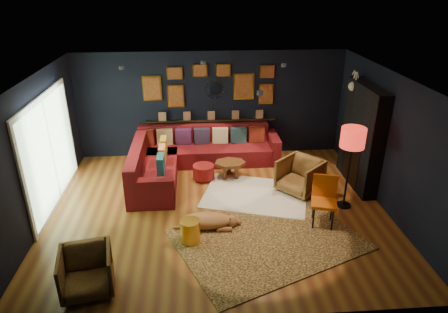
{
  "coord_description": "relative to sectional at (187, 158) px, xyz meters",
  "views": [
    {
      "loc": [
        -0.41,
        -6.7,
        4.2
      ],
      "look_at": [
        0.13,
        0.3,
        1.01
      ],
      "focal_mm": 32.0,
      "sensor_mm": 36.0,
      "label": 1
    }
  ],
  "objects": [
    {
      "name": "floor",
      "position": [
        0.61,
        -1.81,
        -0.32
      ],
      "size": [
        6.5,
        6.5,
        0.0
      ],
      "primitive_type": "plane",
      "color": "#945F23",
      "rests_on": "ground"
    },
    {
      "name": "room_walls",
      "position": [
        0.61,
        -1.81,
        1.27
      ],
      "size": [
        6.5,
        6.5,
        6.5
      ],
      "color": "black",
      "rests_on": "ground"
    },
    {
      "name": "sectional",
      "position": [
        0.0,
        0.0,
        0.0
      ],
      "size": [
        3.41,
        2.69,
        0.86
      ],
      "color": "maroon",
      "rests_on": "ground"
    },
    {
      "name": "ledge",
      "position": [
        0.61,
        0.87,
        0.6
      ],
      "size": [
        3.2,
        0.12,
        0.04
      ],
      "primitive_type": "cube",
      "color": "black",
      "rests_on": "room_walls"
    },
    {
      "name": "gallery_wall",
      "position": [
        0.6,
        0.91,
        1.48
      ],
      "size": [
        3.15,
        0.04,
        1.02
      ],
      "color": "gold",
      "rests_on": "room_walls"
    },
    {
      "name": "sunburst_mirror",
      "position": [
        0.71,
        0.91,
        1.38
      ],
      "size": [
        0.47,
        0.16,
        0.47
      ],
      "color": "silver",
      "rests_on": "room_walls"
    },
    {
      "name": "fireplace",
      "position": [
        3.71,
        -0.91,
        0.7
      ],
      "size": [
        0.31,
        1.6,
        2.2
      ],
      "color": "black",
      "rests_on": "ground"
    },
    {
      "name": "deer_head",
      "position": [
        3.75,
        -0.41,
        1.73
      ],
      "size": [
        0.5,
        0.28,
        0.45
      ],
      "color": "white",
      "rests_on": "fireplace"
    },
    {
      "name": "sliding_door",
      "position": [
        -2.6,
        -1.21,
        0.78
      ],
      "size": [
        0.06,
        2.8,
        2.2
      ],
      "color": "white",
      "rests_on": "ground"
    },
    {
      "name": "ceiling_spots",
      "position": [
        0.61,
        -1.01,
        2.24
      ],
      "size": [
        3.3,
        2.5,
        0.06
      ],
      "color": "black",
      "rests_on": "room_walls"
    },
    {
      "name": "shag_rug",
      "position": [
        1.42,
        -1.31,
        -0.31
      ],
      "size": [
        2.45,
        2.08,
        0.03
      ],
      "primitive_type": "cube",
      "rotation": [
        0.0,
        0.0,
        -0.3
      ],
      "color": "beige",
      "rests_on": "ground"
    },
    {
      "name": "leopard_rug",
      "position": [
        1.41,
        -2.86,
        -0.31
      ],
      "size": [
        3.64,
        3.18,
        0.02
      ],
      "primitive_type": "cube",
      "rotation": [
        0.0,
        0.0,
        0.41
      ],
      "color": "tan",
      "rests_on": "ground"
    },
    {
      "name": "coffee_table",
      "position": [
        0.96,
        -0.45,
        -0.01
      ],
      "size": [
        0.74,
        0.57,
        0.36
      ],
      "rotation": [
        0.0,
        0.0,
        0.05
      ],
      "color": "brown",
      "rests_on": "shag_rug"
    },
    {
      "name": "pouf",
      "position": [
        0.36,
        -0.49,
        -0.14
      ],
      "size": [
        0.48,
        0.48,
        0.31
      ],
      "primitive_type": "cylinder",
      "color": "maroon",
      "rests_on": "shag_rug"
    },
    {
      "name": "armchair_left",
      "position": [
        -1.41,
        -3.86,
        0.05
      ],
      "size": [
        0.83,
        0.8,
        0.74
      ],
      "primitive_type": "imported",
      "rotation": [
        0.0,
        0.0,
        0.19
      ],
      "color": "#BC833D",
      "rests_on": "ground"
    },
    {
      "name": "armchair_right",
      "position": [
        2.36,
        -1.21,
        0.08
      ],
      "size": [
        1.07,
        1.07,
        0.81
      ],
      "primitive_type": "imported",
      "rotation": [
        0.0,
        0.0,
        -0.83
      ],
      "color": "#BC833D",
      "rests_on": "ground"
    },
    {
      "name": "gold_stool",
      "position": [
        0.07,
        -2.81,
        -0.11
      ],
      "size": [
        0.34,
        0.34,
        0.43
      ],
      "primitive_type": "cylinder",
      "color": "gold",
      "rests_on": "ground"
    },
    {
      "name": "orange_chair",
      "position": [
        2.5,
        -2.39,
        0.23
      ],
      "size": [
        0.54,
        0.54,
        0.94
      ],
      "rotation": [
        0.0,
        0.0,
        -0.27
      ],
      "color": "black",
      "rests_on": "ground"
    },
    {
      "name": "floor_lamp",
      "position": [
        3.11,
        -1.86,
        1.07
      ],
      "size": [
        0.46,
        0.46,
        1.66
      ],
      "color": "black",
      "rests_on": "ground"
    },
    {
      "name": "dog",
      "position": [
        0.35,
        -2.42,
        -0.11
      ],
      "size": [
        1.27,
        0.68,
        0.39
      ],
      "primitive_type": null,
      "rotation": [
        0.0,
        0.0,
        -0.05
      ],
      "color": "#AE7247",
      "rests_on": "leopard_rug"
    }
  ]
}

